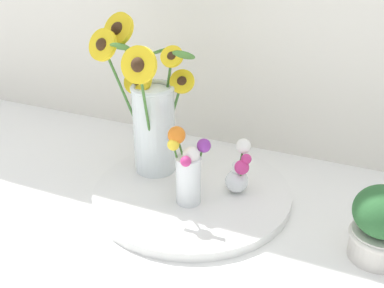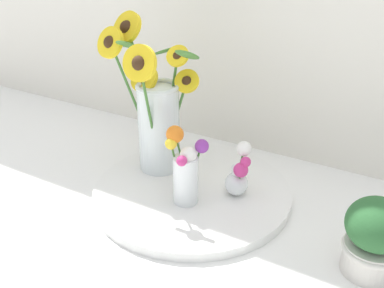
{
  "view_description": "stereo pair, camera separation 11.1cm",
  "coord_description": "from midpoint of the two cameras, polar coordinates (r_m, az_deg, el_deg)",
  "views": [
    {
      "loc": [
        0.42,
        -0.88,
        0.66
      ],
      "look_at": [
        0.03,
        0.03,
        0.15
      ],
      "focal_mm": 42.0,
      "sensor_mm": 36.0,
      "label": 1
    },
    {
      "loc": [
        0.52,
        -0.83,
        0.66
      ],
      "look_at": [
        0.03,
        0.03,
        0.15
      ],
      "focal_mm": 42.0,
      "sensor_mm": 36.0,
      "label": 2
    }
  ],
  "objects": [
    {
      "name": "vase_small_center",
      "position": [
        1.08,
        -3.51,
        -3.28
      ],
      "size": [
        0.1,
        0.08,
        0.19
      ],
      "color": "white",
      "rests_on": "serving_tray"
    },
    {
      "name": "serving_tray",
      "position": [
        1.18,
        -2.71,
        -6.21
      ],
      "size": [
        0.51,
        0.51,
        0.02
      ],
      "color": "white",
      "rests_on": "ground_plane"
    },
    {
      "name": "potted_plant",
      "position": [
        1.0,
        19.96,
        -9.61
      ],
      "size": [
        0.12,
        0.12,
        0.17
      ],
      "color": "beige",
      "rests_on": "ground_plane"
    },
    {
      "name": "vase_bulb_right",
      "position": [
        1.14,
        3.22,
        -3.64
      ],
      "size": [
        0.06,
        0.07,
        0.14
      ],
      "color": "white",
      "rests_on": "serving_tray"
    },
    {
      "name": "ground_plane",
      "position": [
        1.18,
        -4.51,
        -7.09
      ],
      "size": [
        6.0,
        6.0,
        0.0
      ],
      "primitive_type": "plane",
      "color": "white"
    },
    {
      "name": "mason_jar_sunflowers",
      "position": [
        1.2,
        -7.89,
        3.6
      ],
      "size": [
        0.28,
        0.22,
        0.43
      ],
      "color": "silver",
      "rests_on": "serving_tray"
    }
  ]
}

